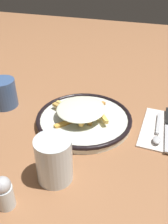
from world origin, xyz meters
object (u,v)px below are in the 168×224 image
at_px(plate, 84,119).
at_px(fries_heap, 81,110).
at_px(spoon, 158,133).
at_px(water_glass, 54,160).
at_px(salt_shaker, 4,192).
at_px(coffee_mug, 3,93).
at_px(knife, 168,124).
at_px(napkin, 168,130).

height_order(plate, fries_heap, fries_heap).
xyz_separation_m(spoon, water_glass, (0.21, 0.23, 0.04)).
distance_m(plate, water_glass, 0.23).
bearing_deg(water_glass, salt_shaker, 58.25).
relative_size(fries_heap, salt_shaker, 2.49).
bearing_deg(coffee_mug, knife, -174.51).
bearing_deg(spoon, plate, 1.14).
xyz_separation_m(knife, coffee_mug, (0.52, 0.05, 0.03)).
bearing_deg(knife, water_glass, 50.39).
distance_m(plate, fries_heap, 0.03).
xyz_separation_m(fries_heap, coffee_mug, (0.27, -0.00, 0.00)).
distance_m(fries_heap, salt_shaker, 0.33).
bearing_deg(spoon, fries_heap, 0.26).
bearing_deg(salt_shaker, napkin, -129.21).
xyz_separation_m(fries_heap, napkin, (-0.25, -0.04, -0.04)).
height_order(spoon, water_glass, water_glass).
bearing_deg(salt_shaker, knife, -127.69).
xyz_separation_m(water_glass, coffee_mug, (0.29, -0.23, -0.01)).
distance_m(fries_heap, coffee_mug, 0.27).
bearing_deg(fries_heap, napkin, -171.85).
height_order(plate, salt_shaker, salt_shaker).
xyz_separation_m(napkin, knife, (0.00, -0.02, 0.01)).
bearing_deg(water_glass, knife, -129.61).
relative_size(fries_heap, knife, 0.91).
relative_size(plate, knife, 1.35).
bearing_deg(spoon, napkin, -127.78).
relative_size(plate, spoon, 1.87).
bearing_deg(salt_shaker, water_glass, -121.75).
relative_size(napkin, salt_shaker, 2.59).
bearing_deg(coffee_mug, fries_heap, 179.08).
bearing_deg(napkin, water_glass, 48.28).
bearing_deg(napkin, plate, 9.22).
height_order(fries_heap, salt_shaker, salt_shaker).
height_order(water_glass, coffee_mug, water_glass).
height_order(fries_heap, spoon, fries_heap).
bearing_deg(coffee_mug, napkin, -176.57).
bearing_deg(spoon, water_glass, 47.71).
height_order(napkin, coffee_mug, coffee_mug).
xyz_separation_m(knife, salt_shaker, (0.29, 0.38, 0.03)).
height_order(napkin, salt_shaker, salt_shaker).
bearing_deg(plate, salt_shaker, 80.52).
xyz_separation_m(napkin, spoon, (0.03, 0.03, 0.01)).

